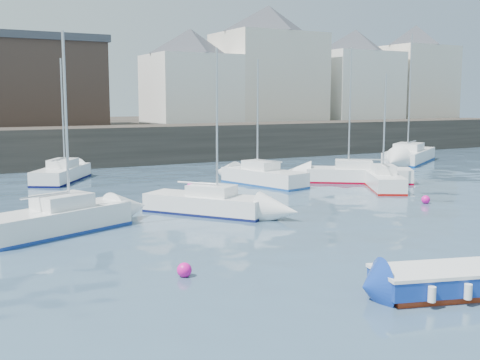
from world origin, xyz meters
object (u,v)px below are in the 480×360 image
buoy_mid (426,203)px  sailboat_c (384,181)px  buoy_far (191,189)px  sailboat_h (62,173)px  buoy_near (184,277)px  sailboat_d (358,174)px  sailboat_b (207,203)px  sailboat_f (263,176)px  sailboat_a (58,219)px  blue_dinghy (448,280)px  sailboat_g (409,155)px

buoy_mid → sailboat_c: bearing=72.1°
sailboat_c → buoy_far: bearing=150.6°
sailboat_h → buoy_near: 22.74m
sailboat_c → sailboat_d: sailboat_d is taller
sailboat_b → buoy_far: bearing=70.9°
sailboat_d → buoy_mid: size_ratio=19.43×
sailboat_d → sailboat_f: size_ratio=1.10×
sailboat_f → buoy_mid: 10.11m
sailboat_a → buoy_far: sailboat_a is taller
blue_dinghy → sailboat_b: (-0.55, 13.31, 0.06)m
sailboat_d → buoy_far: sailboat_d is taller
blue_dinghy → sailboat_b: bearing=92.4°
blue_dinghy → sailboat_a: size_ratio=0.55×
buoy_near → buoy_mid: (15.48, 5.60, 0.00)m
sailboat_a → buoy_mid: size_ratio=18.11×
sailboat_g → buoy_mid: sailboat_g is taller
blue_dinghy → sailboat_b: 13.32m
sailboat_g → buoy_near: bearing=-144.9°
blue_dinghy → sailboat_h: 27.81m
sailboat_h → buoy_mid: sailboat_h is taller
sailboat_d → buoy_far: (-10.30, 2.38, -0.50)m
sailboat_g → sailboat_h: (-27.49, 2.19, -0.08)m
blue_dinghy → sailboat_c: 19.01m
sailboat_f → sailboat_g: sailboat_g is taller
sailboat_g → sailboat_h: sailboat_g is taller
buoy_far → sailboat_b: bearing=-109.1°
sailboat_a → sailboat_g: (31.02, 12.88, 0.04)m
sailboat_a → sailboat_b: bearing=6.9°
sailboat_b → sailboat_c: (12.14, 1.77, 0.02)m
sailboat_c → sailboat_f: (-5.16, 4.80, 0.02)m
sailboat_c → buoy_mid: (-1.48, -4.60, -0.50)m
sailboat_d → buoy_near: sailboat_d is taller
blue_dinghy → buoy_far: size_ratio=9.63×
sailboat_b → buoy_near: size_ratio=16.78×
sailboat_a → sailboat_b: (6.75, 0.82, -0.06)m
sailboat_b → buoy_far: size_ratio=16.73×
sailboat_a → buoy_far: 12.26m
sailboat_g → buoy_far: sailboat_g is taller
blue_dinghy → buoy_mid: blue_dinghy is taller
sailboat_d → sailboat_b: bearing=-159.3°
buoy_near → buoy_mid: buoy_near is taller
blue_dinghy → sailboat_f: (6.42, 19.89, 0.11)m
sailboat_c → sailboat_f: sailboat_f is taller
sailboat_a → buoy_near: (1.93, -7.61, -0.54)m
sailboat_f → buoy_near: (-11.80, -15.00, -0.53)m
sailboat_d → buoy_near: (-17.62, -13.26, -0.50)m
sailboat_f → sailboat_d: bearing=-16.6°
buoy_mid → sailboat_g: bearing=47.6°
sailboat_d → sailboat_h: 18.57m
blue_dinghy → sailboat_b: size_ratio=0.58×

